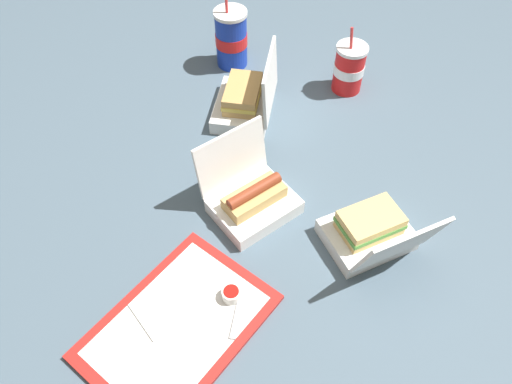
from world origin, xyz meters
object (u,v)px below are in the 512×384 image
ketchup_cup (231,294)px  clamshell_sandwich_right (371,232)px  food_tray (178,326)px  plastic_fork (238,313)px  clamshell_hotdog_center (252,198)px  soda_cup_left (231,38)px  soda_cup_right (349,68)px  clamshell_sandwich_corner (246,100)px

ketchup_cup → clamshell_sandwich_right: bearing=140.0°
food_tray → ketchup_cup: ketchup_cup is taller
food_tray → ketchup_cup: bearing=145.0°
ketchup_cup → plastic_fork: size_ratio=0.36×
clamshell_hotdog_center → soda_cup_left: soda_cup_left is taller
clamshell_hotdog_center → soda_cup_left: size_ratio=1.04×
food_tray → clamshell_sandwich_right: (-0.36, 0.29, 0.04)m
clamshell_sandwich_right → soda_cup_right: size_ratio=1.32×
plastic_fork → clamshell_sandwich_corner: (-0.57, -0.26, 0.03)m
plastic_fork → clamshell_sandwich_corner: clamshell_sandwich_corner is taller
clamshell_hotdog_center → soda_cup_left: 0.58m
soda_cup_right → ketchup_cup: bearing=0.4°
clamshell_hotdog_center → clamshell_sandwich_corner: 0.34m
plastic_fork → clamshell_hotdog_center: bearing=-175.3°
soda_cup_right → clamshell_sandwich_corner: bearing=-45.1°
ketchup_cup → clamshell_hotdog_center: clamshell_hotdog_center is taller
clamshell_hotdog_center → clamshell_sandwich_right: bearing=94.8°
clamshell_sandwich_corner → ketchup_cup: bearing=22.9°
ketchup_cup → soda_cup_right: soda_cup_right is taller
clamshell_hotdog_center → clamshell_sandwich_right: 0.28m
food_tray → clamshell_hotdog_center: bearing=179.1°
food_tray → clamshell_sandwich_corner: size_ratio=1.74×
clamshell_sandwich_right → clamshell_sandwich_corner: 0.53m
clamshell_sandwich_corner → soda_cup_left: bearing=-143.5°
food_tray → soda_cup_left: soda_cup_left is taller
clamshell_sandwich_right → soda_cup_left: (-0.47, -0.58, 0.04)m
plastic_fork → clamshell_sandwich_right: bearing=131.8°
clamshell_sandwich_corner → soda_cup_right: bearing=134.9°
ketchup_cup → soda_cup_left: size_ratio=0.17×
soda_cup_right → soda_cup_left: 0.36m
ketchup_cup → soda_cup_right: size_ratio=0.20×
soda_cup_left → food_tray: bearing=19.6°
soda_cup_right → soda_cup_left: soda_cup_left is taller
ketchup_cup → soda_cup_left: bearing=-153.3°
clamshell_sandwich_corner → soda_cup_right: (-0.22, 0.22, 0.03)m
plastic_fork → clamshell_sandwich_right: (-0.29, 0.19, 0.03)m
plastic_fork → soda_cup_right: soda_cup_right is taller
clamshell_sandwich_right → soda_cup_right: bearing=-156.1°
plastic_fork → clamshell_hotdog_center: size_ratio=0.44×
food_tray → plastic_fork: plastic_fork is taller
clamshell_sandwich_right → soda_cup_left: size_ratio=1.13×
soda_cup_right → soda_cup_left: (0.03, -0.36, 0.02)m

